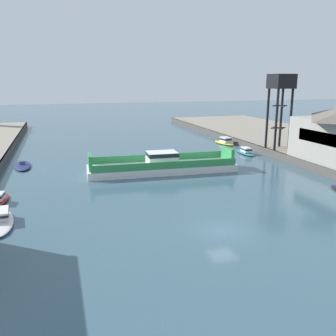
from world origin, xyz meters
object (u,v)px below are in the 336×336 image
Objects in this scene: moored_boat_near_left at (23,165)px; crane_tower at (281,88)px; moored_boat_near_right at (225,141)px; moored_boat_far_right at (245,151)px; chain_ferry at (162,165)px.

crane_tower is at bearing -5.06° from moored_boat_near_left.
moored_boat_near_right is 1.04× the size of moored_boat_far_right.
chain_ferry is 2.91× the size of moored_boat_near_left.
crane_tower is at bearing 13.36° from chain_ferry.
moored_boat_far_right reaches higher than moored_boat_near_left.
crane_tower is (24.24, 5.75, 11.41)m from chain_ferry.
moored_boat_near_right is 11.35m from moored_boat_far_right.
moored_boat_near_right is at bearing 13.72° from moored_boat_near_left.
moored_boat_near_left is 1.19× the size of moored_boat_far_right.
crane_tower is at bearing -74.38° from moored_boat_near_right.
chain_ferry is at bearing -166.64° from crane_tower.
chain_ferry reaches higher than moored_boat_near_right.
moored_boat_far_right is at bearing -95.44° from moored_boat_near_right.
crane_tower is (5.02, -2.82, 11.90)m from moored_boat_far_right.
moored_boat_far_right is at bearing 24.06° from chain_ferry.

